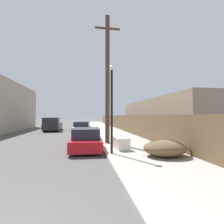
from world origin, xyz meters
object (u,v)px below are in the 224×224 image
object	(u,v)px
pickup_truck	(53,124)
car_parked_mid	(82,128)
discarded_fridge	(120,143)
parked_sports_car_red	(86,140)
utility_pole	(107,78)
street_lamp	(112,102)
brush_pile	(165,148)

from	to	relation	value
pickup_truck	car_parked_mid	bearing A→B (deg)	129.82
discarded_fridge	pickup_truck	size ratio (longest dim) A/B	0.34
parked_sports_car_red	pickup_truck	size ratio (longest dim) A/B	0.82
utility_pole	car_parked_mid	bearing A→B (deg)	103.07
parked_sports_car_red	car_parked_mid	size ratio (longest dim) A/B	0.97
parked_sports_car_red	pickup_truck	distance (m)	14.62
street_lamp	brush_pile	size ratio (longest dim) A/B	2.16
pickup_truck	utility_pole	xyz separation A→B (m)	(5.84, -12.46, 3.90)
parked_sports_car_red	utility_pole	distance (m)	4.72
car_parked_mid	pickup_truck	distance (m)	6.08
street_lamp	parked_sports_car_red	bearing A→B (deg)	123.42
discarded_fridge	pickup_truck	world-z (taller)	pickup_truck
pickup_truck	brush_pile	distance (m)	18.72
discarded_fridge	car_parked_mid	size ratio (longest dim) A/B	0.40
parked_sports_car_red	pickup_truck	world-z (taller)	pickup_truck
car_parked_mid	brush_pile	world-z (taller)	car_parked_mid
car_parked_mid	discarded_fridge	bearing A→B (deg)	-72.42
discarded_fridge	pickup_truck	xyz separation A→B (m)	(-6.29, 14.58, 0.44)
pickup_truck	street_lamp	xyz separation A→B (m)	(5.59, -15.88, 1.87)
car_parked_mid	pickup_truck	bearing A→B (deg)	136.05
brush_pile	car_parked_mid	bearing A→B (deg)	108.02
brush_pile	utility_pole	bearing A→B (deg)	116.13
utility_pole	street_lamp	xyz separation A→B (m)	(-0.25, -3.42, -2.03)
street_lamp	brush_pile	xyz separation A→B (m)	(2.43, -1.02, -2.26)
discarded_fridge	utility_pole	size ratio (longest dim) A/B	0.20
street_lamp	car_parked_mid	bearing A→B (deg)	97.98
street_lamp	pickup_truck	bearing A→B (deg)	109.41
car_parked_mid	utility_pole	bearing A→B (deg)	-72.19
discarded_fridge	brush_pile	size ratio (longest dim) A/B	0.87
pickup_truck	utility_pole	world-z (taller)	utility_pole
discarded_fridge	parked_sports_car_red	distance (m)	2.06
parked_sports_car_red	discarded_fridge	bearing A→B (deg)	-15.24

